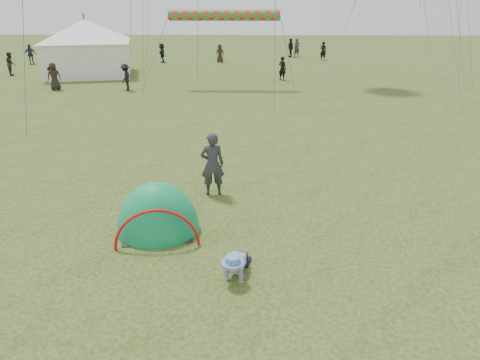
{
  "coord_description": "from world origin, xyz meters",
  "views": [
    {
      "loc": [
        1.49,
        -6.62,
        4.91
      ],
      "look_at": [
        1.2,
        2.85,
        1.0
      ],
      "focal_mm": 32.0,
      "sensor_mm": 36.0,
      "label": 1
    }
  ],
  "objects_px": {
    "standing_adult": "(212,164)",
    "popup_tent": "(159,232)",
    "event_marquee": "(87,46)",
    "crawling_toddler": "(236,263)"
  },
  "relations": [
    {
      "from": "popup_tent",
      "to": "standing_adult",
      "type": "xyz_separation_m",
      "value": [
        1.07,
        2.17,
        0.89
      ]
    },
    {
      "from": "standing_adult",
      "to": "event_marquee",
      "type": "xyz_separation_m",
      "value": [
        -11.06,
        21.28,
        1.21
      ]
    },
    {
      "from": "standing_adult",
      "to": "event_marquee",
      "type": "bearing_deg",
      "value": -72.76
    },
    {
      "from": "popup_tent",
      "to": "event_marquee",
      "type": "height_order",
      "value": "event_marquee"
    },
    {
      "from": "popup_tent",
      "to": "event_marquee",
      "type": "distance_m",
      "value": 25.58
    },
    {
      "from": "crawling_toddler",
      "to": "popup_tent",
      "type": "bearing_deg",
      "value": 151.78
    },
    {
      "from": "standing_adult",
      "to": "event_marquee",
      "type": "distance_m",
      "value": 24.02
    },
    {
      "from": "standing_adult",
      "to": "popup_tent",
      "type": "bearing_deg",
      "value": 53.51
    },
    {
      "from": "standing_adult",
      "to": "crawling_toddler",
      "type": "bearing_deg",
      "value": 91.35
    },
    {
      "from": "event_marquee",
      "to": "popup_tent",
      "type": "bearing_deg",
      "value": -80.87
    }
  ]
}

